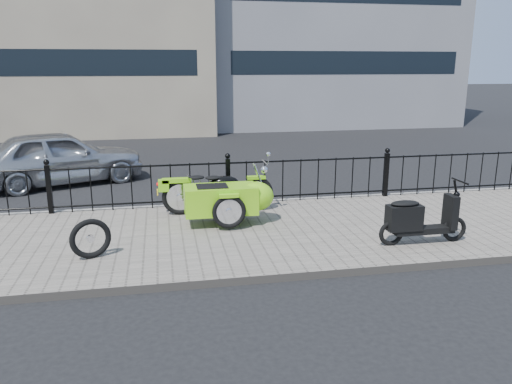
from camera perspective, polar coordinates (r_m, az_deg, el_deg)
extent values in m
plane|color=black|center=(9.25, -2.08, -4.25)|extent=(120.00, 120.00, 0.00)
cube|color=#6A6359|center=(8.77, -1.58, -4.91)|extent=(30.00, 3.80, 0.12)
cube|color=gray|center=(10.60, -3.28, -1.48)|extent=(30.00, 0.10, 0.12)
cylinder|color=black|center=(10.24, -3.25, 3.31)|extent=(14.00, 0.04, 0.04)
cylinder|color=black|center=(10.41, -3.19, -0.74)|extent=(14.00, 0.04, 0.04)
cube|color=black|center=(10.47, -22.57, 0.27)|extent=(0.09, 0.09, 0.96)
sphere|color=black|center=(10.36, -22.85, 3.16)|extent=(0.11, 0.11, 0.11)
cube|color=black|center=(10.33, -3.22, 1.19)|extent=(0.09, 0.09, 0.96)
sphere|color=black|center=(10.22, -3.26, 4.14)|extent=(0.11, 0.11, 0.11)
cube|color=black|center=(11.32, 14.63, 1.92)|extent=(0.09, 0.09, 0.96)
sphere|color=black|center=(11.22, 14.80, 4.61)|extent=(0.11, 0.11, 0.11)
cube|color=black|center=(21.20, -24.32, 13.32)|extent=(12.50, 0.06, 1.00)
cube|color=black|center=(23.23, 10.45, 14.32)|extent=(10.50, 0.06, 1.00)
torus|color=black|center=(9.89, 0.02, -0.19)|extent=(0.69, 0.09, 0.69)
torus|color=black|center=(9.73, -8.69, -0.61)|extent=(0.69, 0.09, 0.69)
torus|color=black|center=(8.70, -3.09, -2.28)|extent=(0.60, 0.08, 0.60)
cube|color=gray|center=(9.78, -4.30, -0.29)|extent=(0.34, 0.22, 0.24)
cylinder|color=black|center=(9.79, -4.29, -0.68)|extent=(1.40, 0.04, 0.04)
ellipsoid|color=black|center=(9.73, -3.62, 1.11)|extent=(0.54, 0.29, 0.26)
cylinder|color=silver|center=(9.79, 1.06, 3.37)|extent=(0.03, 0.56, 0.03)
cylinder|color=silver|center=(9.83, 0.37, 1.57)|extent=(0.25, 0.04, 0.59)
sphere|color=silver|center=(9.81, 0.94, 2.57)|extent=(0.15, 0.15, 0.15)
cube|color=#86E017|center=(9.81, 0.02, 1.67)|extent=(0.36, 0.12, 0.06)
cube|color=#86E017|center=(9.64, -9.06, 1.33)|extent=(0.55, 0.16, 0.08)
ellipsoid|color=black|center=(9.68, -4.92, 1.63)|extent=(0.31, 0.22, 0.08)
ellipsoid|color=black|center=(9.65, -6.81, 1.66)|extent=(0.31, 0.22, 0.08)
sphere|color=red|center=(9.65, -11.12, 0.88)|extent=(0.07, 0.07, 0.07)
cube|color=yellow|center=(9.79, -11.19, -0.01)|extent=(0.02, 0.14, 0.10)
cube|color=#86E017|center=(9.02, -4.07, -0.85)|extent=(1.30, 0.62, 0.50)
ellipsoid|color=#86E017|center=(9.11, -0.01, -0.50)|extent=(0.65, 0.60, 0.54)
cube|color=black|center=(8.95, -5.05, 0.52)|extent=(0.55, 0.43, 0.06)
cube|color=#86E017|center=(8.62, -3.11, -0.43)|extent=(0.34, 0.11, 0.06)
torus|color=black|center=(8.86, 21.72, -3.93)|extent=(0.42, 0.07, 0.42)
torus|color=black|center=(8.32, 15.19, -4.55)|extent=(0.42, 0.07, 0.42)
cube|color=black|center=(8.57, 18.57, -4.14)|extent=(1.02, 0.22, 0.10)
cube|color=black|center=(8.34, 16.56, -2.81)|extent=(0.56, 0.26, 0.41)
ellipsoid|color=black|center=(8.27, 16.68, -1.27)|extent=(0.48, 0.24, 0.09)
cube|color=black|center=(8.72, 21.34, -2.11)|extent=(0.12, 0.30, 0.56)
cylinder|color=black|center=(8.68, 21.92, -0.15)|extent=(0.16, 0.04, 0.45)
cylinder|color=black|center=(8.66, 22.27, 1.16)|extent=(0.03, 0.45, 0.03)
torus|color=black|center=(7.88, -18.39, -5.08)|extent=(0.61, 0.30, 0.62)
imported|color=#ACAEB3|center=(13.47, -21.56, 3.72)|extent=(4.37, 3.00, 1.38)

